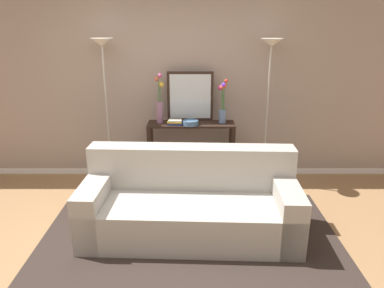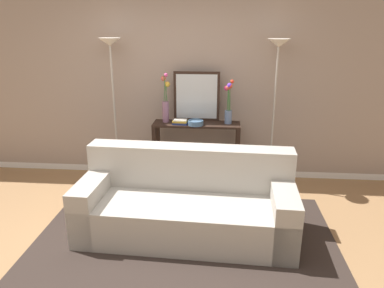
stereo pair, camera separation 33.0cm
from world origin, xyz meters
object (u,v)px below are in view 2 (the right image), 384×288
Objects in this scene: console_table at (196,143)px; vase_tall_flowers at (166,104)px; wall_mirror at (197,97)px; book_row_under_console at (178,178)px; floor_lamp_right at (277,73)px; vase_short_flowers at (229,104)px; floor_lamp_left at (112,71)px; couch at (187,205)px; fruit_bowl at (196,123)px; book_stack at (180,122)px.

vase_tall_flowers is at bearing 175.51° from console_table.
wall_mirror is 1.55× the size of book_row_under_console.
floor_lamp_right is 1.07m from wall_mirror.
vase_short_flowers is 1.36× the size of book_row_under_console.
console_table is 0.68m from vase_short_flowers.
floor_lamp_left is 2.10m from floor_lamp_right.
couch is 1.31m from fruit_bowl.
couch is 1.92× the size of console_table.
floor_lamp_right is 1.92m from book_row_under_console.
book_row_under_console is (-0.24, -0.13, -1.12)m from wall_mirror.
console_table is 1.46m from floor_lamp_left.
fruit_bowl is at bearing -173.90° from floor_lamp_right.
book_stack reaches higher than couch.
console_table is 1.76× the size of vase_tall_flowers.
couch is 1.14× the size of floor_lamp_left.
console_table is 5.54× the size of book_stack.
vase_tall_flowers is 1.06m from book_row_under_console.
couch is at bearing -90.21° from console_table.
vase_tall_flowers is (-0.41, 1.31, 0.79)m from couch.
couch is at bearing -89.74° from wall_mirror.
wall_mirror is 0.42m from vase_tall_flowers.
floor_lamp_left reaches higher than fruit_bowl.
book_stack is at bearing -26.40° from vase_tall_flowers.
floor_lamp_right is 2.93× the size of wall_mirror.
floor_lamp_left is at bearing -179.86° from vase_short_flowers.
vase_short_flowers is at bearing 7.65° from book_stack.
book_row_under_console is at bearing -0.74° from floor_lamp_left.
floor_lamp_left reaches higher than console_table.
wall_mirror is at bearing 164.27° from vase_short_flowers.
book_stack is (-0.20, -0.20, -0.30)m from wall_mirror.
wall_mirror reaches higher than book_stack.
floor_lamp_left is 2.96× the size of vase_tall_flowers.
wall_mirror is 0.45m from vase_short_flowers.
wall_mirror is (-0.01, 0.13, 0.61)m from console_table.
wall_mirror is at bearing 90.26° from couch.
vase_tall_flowers reaches higher than book_row_under_console.
fruit_bowl is (-0.01, -0.10, 0.31)m from console_table.
fruit_bowl is 0.98× the size of book_stack.
book_stack reaches higher than console_table.
floor_lamp_left is 1.00× the size of floor_lamp_right.
floor_lamp_right is 0.71m from vase_short_flowers.
book_stack is (-0.21, -0.07, 0.31)m from console_table.
vase_tall_flowers is 0.83m from vase_short_flowers.
couch is 1.65m from wall_mirror.
floor_lamp_left is at bearing 174.44° from fruit_bowl.
book_row_under_console is (-0.05, 0.07, -0.83)m from book_stack.
wall_mirror is 1.16m from book_row_under_console.
book_row_under_console is at bearing -179.50° from floor_lamp_right.
vase_tall_flowers is 3.14× the size of book_stack.
floor_lamp_left is 3.35× the size of vase_short_flowers.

